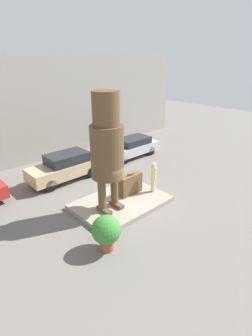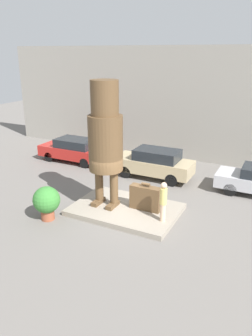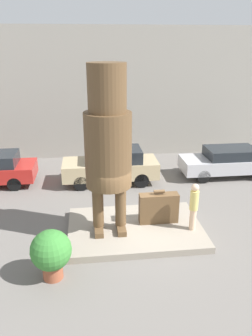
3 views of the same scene
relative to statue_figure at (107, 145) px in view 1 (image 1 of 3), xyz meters
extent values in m
plane|color=slate|center=(0.92, 0.11, -3.52)|extent=(60.00, 60.00, 0.00)
cube|color=gray|center=(0.92, 0.11, -3.40)|extent=(4.75, 3.25, 0.24)
cube|color=gray|center=(0.92, 9.07, 0.13)|extent=(28.00, 0.60, 7.30)
cube|color=brown|center=(-0.39, -0.13, -3.19)|extent=(0.30, 0.87, 0.19)
cube|color=brown|center=(0.39, -0.13, -3.19)|extent=(0.30, 0.87, 0.19)
cylinder|color=brown|center=(-0.39, 0.00, -2.33)|extent=(0.38, 0.38, 1.52)
cylinder|color=brown|center=(0.39, 0.00, -2.33)|extent=(0.38, 0.38, 1.52)
cylinder|color=brown|center=(0.00, 0.00, -0.35)|extent=(1.52, 1.52, 2.44)
cylinder|color=brown|center=(0.00, 0.00, 1.60)|extent=(1.19, 1.19, 1.46)
cube|color=brown|center=(1.80, 0.33, -2.73)|extent=(1.41, 0.41, 1.10)
cylinder|color=brown|center=(1.80, 0.33, -2.07)|extent=(0.39, 0.12, 0.12)
cylinder|color=beige|center=(2.88, -0.33, -2.89)|extent=(0.23, 0.23, 0.78)
cylinder|color=#DBC66B|center=(2.88, -0.33, -2.15)|extent=(0.29, 0.29, 0.69)
sphere|color=beige|center=(2.88, -0.33, -1.68)|extent=(0.26, 0.26, 0.26)
cube|color=tan|center=(0.37, 4.70, -2.78)|extent=(4.52, 1.74, 0.77)
cube|color=#1E2328|center=(0.59, 4.70, -2.11)|extent=(2.49, 1.56, 0.59)
cylinder|color=black|center=(-1.03, 3.92, -3.17)|extent=(0.70, 0.18, 0.70)
cylinder|color=black|center=(-1.03, 5.48, -3.17)|extent=(0.70, 0.18, 0.70)
cylinder|color=black|center=(1.77, 3.92, -3.17)|extent=(0.70, 0.18, 0.70)
cylinder|color=black|center=(1.77, 5.48, -3.17)|extent=(0.70, 0.18, 0.70)
cube|color=#B7B7BC|center=(6.23, 4.87, -2.86)|extent=(4.50, 1.73, 0.65)
cube|color=#1E2328|center=(6.46, 4.87, -2.29)|extent=(2.47, 1.56, 0.50)
cylinder|color=black|center=(4.84, 4.09, -3.19)|extent=(0.66, 0.18, 0.66)
cylinder|color=black|center=(4.84, 5.65, -3.19)|extent=(0.66, 0.18, 0.66)
cylinder|color=black|center=(7.62, 4.09, -3.19)|extent=(0.66, 0.18, 0.66)
cylinder|color=black|center=(7.62, 5.65, -3.19)|extent=(0.66, 0.18, 0.66)
cylinder|color=brown|center=(-1.79, -2.05, -3.30)|extent=(0.58, 0.58, 0.44)
sphere|color=#387F33|center=(-1.79, -2.05, -2.58)|extent=(1.17, 1.17, 1.17)
camera|label=1|loc=(-6.95, -8.72, 3.61)|focal=28.00mm
camera|label=2|loc=(7.01, -11.87, 3.42)|focal=35.00mm
camera|label=3|loc=(-0.61, -9.99, 2.84)|focal=35.00mm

